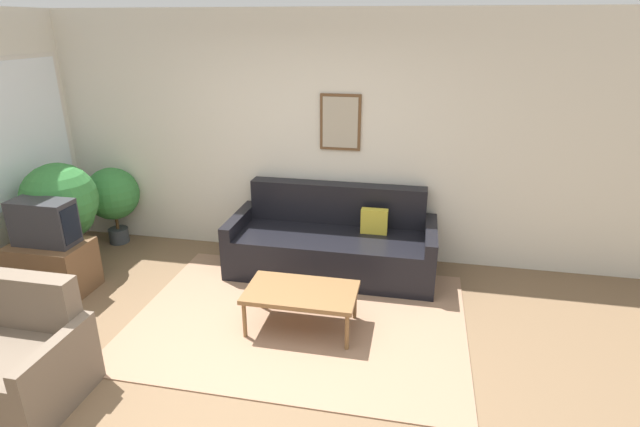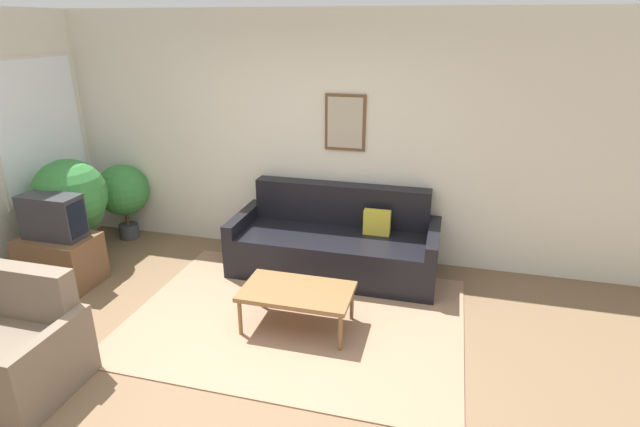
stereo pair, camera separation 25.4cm
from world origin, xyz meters
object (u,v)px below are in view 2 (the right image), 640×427
Objects in this scene: tv at (52,217)px; coffee_table at (297,293)px; couch at (335,244)px; potted_plant_tall at (70,197)px; armchair at (14,354)px.

coffee_table is at bearing -3.51° from tv.
couch is at bearing 20.76° from tv.
potted_plant_tall is (-2.83, -0.55, 0.47)m from couch.
couch is 2.88m from tv.
couch is 3.63× the size of tv.
potted_plant_tall reaches higher than tv.
potted_plant_tall is (-0.17, 0.46, 0.04)m from tv.
couch is 1.83× the size of potted_plant_tall.
armchair is at bearing -126.89° from couch.
tv is (-2.66, -1.01, 0.44)m from couch.
tv reaches higher than coffee_table.
tv is (-2.59, 0.16, 0.40)m from coffee_table.
potted_plant_tall is at bearing 167.36° from coffee_table.
tv is 0.70× the size of armchair.
tv reaches higher than couch.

